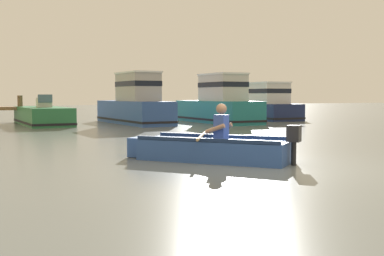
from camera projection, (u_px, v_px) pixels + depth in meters
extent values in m
plane|color=slate|center=(269.00, 166.00, 9.42)|extent=(120.00, 120.00, 0.00)
cylinder|color=brown|center=(20.00, 109.00, 23.66)|extent=(0.24, 0.24, 1.35)
cube|color=#2D519E|center=(214.00, 150.00, 10.19)|extent=(2.93, 3.00, 0.44)
cube|color=#2D519E|center=(142.00, 147.00, 10.89)|extent=(0.71, 0.71, 0.42)
cube|color=navy|center=(205.00, 140.00, 9.71)|extent=(2.15, 2.25, 0.08)
cube|color=navy|center=(223.00, 136.00, 10.63)|extent=(2.15, 2.25, 0.08)
cube|color=#3C62B2|center=(219.00, 142.00, 10.13)|extent=(0.93, 0.90, 0.06)
cylinder|color=black|center=(294.00, 152.00, 9.51)|extent=(0.14, 0.14, 0.54)
cube|color=black|center=(294.00, 134.00, 9.49)|extent=(0.37, 0.37, 0.32)
cube|color=#334C99|center=(221.00, 127.00, 10.09)|extent=(0.40, 0.39, 0.52)
sphere|color=#9E7051|center=(221.00, 109.00, 10.07)|extent=(0.22, 0.22, 0.22)
cylinder|color=#9E7051|center=(215.00, 129.00, 9.91)|extent=(0.36, 0.37, 0.23)
cylinder|color=#9E7051|center=(223.00, 128.00, 10.32)|extent=(0.36, 0.37, 0.23)
cylinder|color=tan|center=(202.00, 136.00, 10.45)|extent=(1.00, 1.79, 0.06)
cube|color=#287042|center=(43.00, 116.00, 22.60)|extent=(2.28, 5.42, 0.81)
cube|color=black|center=(43.00, 122.00, 22.62)|extent=(2.32, 5.46, 0.10)
cube|color=beige|center=(44.00, 102.00, 22.21)|extent=(0.68, 0.55, 0.44)
cube|color=slate|center=(45.00, 99.00, 21.97)|extent=(0.63, 0.10, 0.36)
cube|color=#2D519E|center=(134.00, 112.00, 23.66)|extent=(2.31, 6.29, 1.08)
cube|color=black|center=(134.00, 119.00, 23.68)|extent=(2.35, 6.34, 0.10)
cube|color=#B2ADA3|center=(138.00, 87.00, 23.10)|extent=(1.57, 2.71, 1.30)
cube|color=black|center=(138.00, 84.00, 23.08)|extent=(1.60, 2.74, 0.24)
cube|color=white|center=(138.00, 73.00, 23.05)|extent=(1.65, 2.84, 0.08)
cube|color=#1E727A|center=(217.00, 112.00, 24.45)|extent=(2.22, 6.04, 1.08)
cube|color=black|center=(217.00, 119.00, 24.47)|extent=(2.26, 6.08, 0.10)
cube|color=beige|center=(223.00, 88.00, 23.89)|extent=(1.57, 2.58, 1.26)
cube|color=black|center=(223.00, 85.00, 23.88)|extent=(1.61, 2.62, 0.24)
cube|color=white|center=(223.00, 74.00, 23.85)|extent=(1.65, 2.71, 0.08)
cube|color=#19234C|center=(264.00, 111.00, 27.51)|extent=(1.98, 5.00, 0.89)
cube|color=black|center=(264.00, 117.00, 27.53)|extent=(2.02, 5.04, 0.10)
cube|color=silver|center=(269.00, 94.00, 27.03)|extent=(1.53, 2.11, 1.11)
cube|color=black|center=(269.00, 91.00, 27.02)|extent=(1.56, 2.14, 0.24)
cube|color=white|center=(269.00, 83.00, 26.99)|extent=(1.60, 2.21, 0.08)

